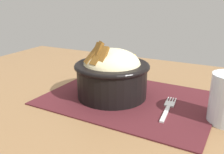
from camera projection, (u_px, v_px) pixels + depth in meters
name	position (u px, v px, depth m)	size (l,w,h in m)	color
table	(129.00, 130.00, 0.62)	(1.31, 0.86, 0.75)	olive
placemat	(129.00, 99.00, 0.62)	(0.40, 0.29, 0.00)	#47191E
bowl	(112.00, 73.00, 0.61)	(0.18, 0.18, 0.14)	black
fork	(168.00, 108.00, 0.56)	(0.03, 0.13, 0.00)	silver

